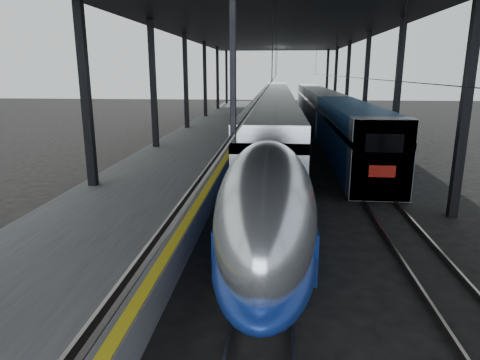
# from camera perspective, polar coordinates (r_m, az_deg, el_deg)

# --- Properties ---
(ground) EXTENTS (160.00, 160.00, 0.00)m
(ground) POSITION_cam_1_polar(r_m,az_deg,el_deg) (14.13, -4.76, -10.37)
(ground) COLOR black
(ground) RESTS_ON ground
(platform) EXTENTS (6.00, 80.00, 1.00)m
(platform) POSITION_cam_1_polar(r_m,az_deg,el_deg) (33.58, -4.94, 5.02)
(platform) COLOR #4C4C4F
(platform) RESTS_ON ground
(yellow_strip) EXTENTS (0.30, 80.00, 0.01)m
(yellow_strip) POSITION_cam_1_polar(r_m,az_deg,el_deg) (33.14, -0.16, 5.83)
(yellow_strip) COLOR gold
(yellow_strip) RESTS_ON platform
(rails) EXTENTS (6.52, 80.00, 0.16)m
(rails) POSITION_cam_1_polar(r_m,az_deg,el_deg) (33.23, 8.83, 4.07)
(rails) COLOR slate
(rails) RESTS_ON ground
(canopy) EXTENTS (18.00, 75.00, 9.47)m
(canopy) POSITION_cam_1_polar(r_m,az_deg,el_deg) (32.80, 4.65, 19.90)
(canopy) COLOR black
(canopy) RESTS_ON ground
(tgv_train) EXTENTS (2.86, 65.20, 4.11)m
(tgv_train) POSITION_cam_1_polar(r_m,az_deg,el_deg) (39.18, 4.67, 8.44)
(tgv_train) COLOR silver
(tgv_train) RESTS_ON ground
(second_train) EXTENTS (2.80, 56.05, 3.85)m
(second_train) POSITION_cam_1_polar(r_m,az_deg,el_deg) (46.92, 10.95, 9.23)
(second_train) COLOR navy
(second_train) RESTS_ON ground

